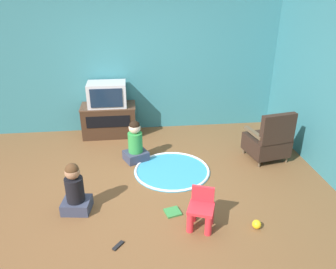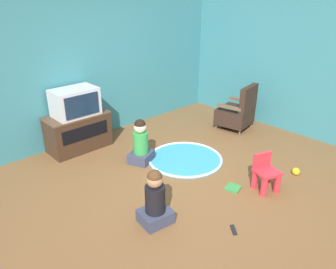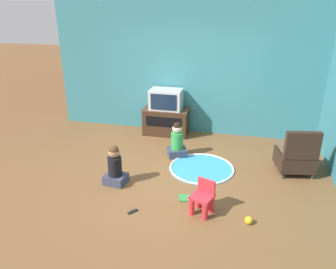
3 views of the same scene
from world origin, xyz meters
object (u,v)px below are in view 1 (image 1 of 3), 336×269
(child_watching_left, at_px, (135,144))
(toy_ball, at_px, (257,224))
(television, at_px, (107,94))
(book, at_px, (173,212))
(black_armchair, at_px, (268,141))
(child_watching_center, at_px, (75,191))
(remote_control, at_px, (118,246))
(tv_cabinet, at_px, (109,120))
(yellow_kid_chair, at_px, (201,212))

(child_watching_left, height_order, toy_ball, child_watching_left)
(television, distance_m, toy_ball, 3.43)
(book, bearing_deg, television, 95.30)
(black_armchair, height_order, child_watching_center, black_armchair)
(child_watching_center, xyz_separation_m, toy_ball, (2.12, -0.58, -0.24))
(remote_control, bearing_deg, black_armchair, -14.64)
(black_armchair, bearing_deg, television, -36.60)
(television, bearing_deg, book, -70.12)
(book, xyz_separation_m, remote_control, (-0.66, -0.50, -0.00))
(tv_cabinet, xyz_separation_m, toy_ball, (1.81, -2.83, -0.25))
(child_watching_left, relative_size, book, 3.04)
(yellow_kid_chair, height_order, child_watching_left, child_watching_left)
(black_armchair, relative_size, toy_ball, 8.01)
(tv_cabinet, relative_size, black_armchair, 1.16)
(black_armchair, bearing_deg, remote_control, 25.04)
(television, distance_m, black_armchair, 2.88)
(television, xyz_separation_m, child_watching_left, (0.46, -1.02, -0.50))
(tv_cabinet, relative_size, television, 1.45)
(remote_control, bearing_deg, tv_cabinet, 43.71)
(television, xyz_separation_m, remote_control, (0.22, -2.93, -0.79))
(yellow_kid_chair, bearing_deg, toy_ball, 10.93)
(remote_control, bearing_deg, child_watching_center, 76.60)
(yellow_kid_chair, relative_size, toy_ball, 4.57)
(child_watching_left, distance_m, toy_ball, 2.26)
(television, bearing_deg, toy_ball, -57.19)
(child_watching_left, xyz_separation_m, toy_ball, (1.35, -1.79, -0.24))
(book, bearing_deg, yellow_kid_chair, -57.93)
(television, height_order, book, television)
(tv_cabinet, relative_size, toy_ball, 9.30)
(child_watching_left, bearing_deg, remote_control, -121.26)
(child_watching_left, xyz_separation_m, child_watching_center, (-0.76, -1.21, -0.01))
(television, distance_m, child_watching_left, 1.23)
(television, height_order, yellow_kid_chair, television)
(television, distance_m, yellow_kid_chair, 3.00)
(child_watching_center, distance_m, toy_ball, 2.21)
(yellow_kid_chair, relative_size, child_watching_center, 0.72)
(television, height_order, black_armchair, television)
(toy_ball, bearing_deg, yellow_kid_chair, 170.48)
(yellow_kid_chair, distance_m, child_watching_left, 1.83)
(yellow_kid_chair, height_order, remote_control, yellow_kid_chair)
(tv_cabinet, height_order, television, television)
(tv_cabinet, xyz_separation_m, book, (0.88, -2.44, -0.29))
(black_armchair, relative_size, book, 3.77)
(tv_cabinet, distance_m, child_watching_left, 1.13)
(black_armchair, height_order, book, black_armchair)
(tv_cabinet, bearing_deg, yellow_kid_chair, -66.71)
(book, bearing_deg, remote_control, -157.39)
(television, height_order, child_watching_center, television)
(tv_cabinet, relative_size, child_watching_left, 1.44)
(tv_cabinet, xyz_separation_m, television, (0.00, -0.02, 0.49))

